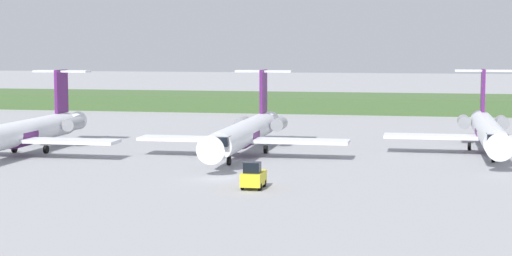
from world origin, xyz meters
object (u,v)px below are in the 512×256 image
regional_jet_fourth (488,130)px  baggage_tug (253,177)px  regional_jet_third (246,132)px  regional_jet_second (22,132)px

regional_jet_fourth → baggage_tug: regional_jet_fourth is taller
regional_jet_third → regional_jet_fourth: same height
regional_jet_fourth → regional_jet_second: bearing=-166.4°
regional_jet_third → baggage_tug: size_ratio=9.69×
regional_jet_second → baggage_tug: (28.97, -16.19, -1.53)m
regional_jet_second → regional_jet_third: 24.35m
regional_jet_third → regional_jet_fourth: size_ratio=1.00×
regional_jet_second → regional_jet_third: bearing=11.3°
regional_jet_second → baggage_tug: regional_jet_second is taller
regional_jet_second → baggage_tug: 33.22m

